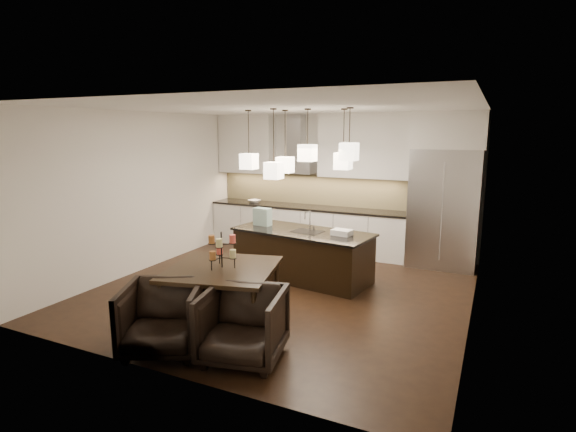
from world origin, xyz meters
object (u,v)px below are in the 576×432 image
at_px(armchair_left, 163,318).
at_px(armchair_right, 243,325).
at_px(refrigerator, 444,209).
at_px(dining_table, 223,297).
at_px(island_body, 302,256).

xyz_separation_m(armchair_left, armchair_right, (0.91, 0.22, -0.00)).
height_order(refrigerator, dining_table, refrigerator).
height_order(dining_table, armchair_left, armchair_left).
xyz_separation_m(island_body, armchair_right, (0.50, -2.79, 0.00)).
distance_m(island_body, dining_table, 2.16).
xyz_separation_m(refrigerator, armchair_right, (-1.54, -4.52, -0.68)).
relative_size(island_body, dining_table, 1.73).
height_order(refrigerator, armchair_right, refrigerator).
bearing_deg(armchair_right, dining_table, 124.65).
bearing_deg(armchair_left, island_body, 56.89).
distance_m(island_body, armchair_right, 2.83).
bearing_deg(armchair_left, armchair_right, -11.47).
height_order(island_body, armchair_right, armchair_right).
xyz_separation_m(island_body, armchair_left, (-0.41, -3.01, 0.00)).
relative_size(island_body, armchair_left, 2.58).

